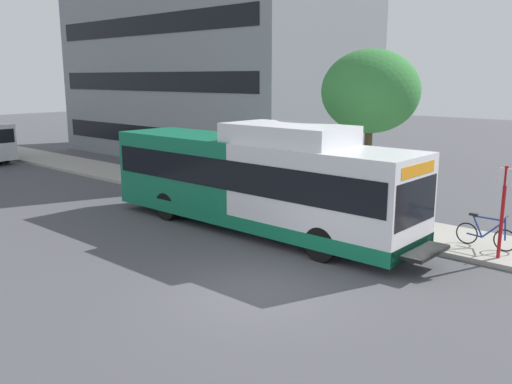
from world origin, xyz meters
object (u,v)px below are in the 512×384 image
at_px(bus_stop_sign_pole, 503,205).
at_px(street_tree_near_stop, 370,92).
at_px(transit_bus, 255,181).
at_px(bicycle_parked, 486,234).

relative_size(bus_stop_sign_pole, street_tree_near_stop, 0.44).
bearing_deg(transit_bus, bicycle_parked, -67.58).
height_order(bus_stop_sign_pole, bicycle_parked, bus_stop_sign_pole).
bearing_deg(transit_bus, street_tree_near_stop, -25.79).
height_order(bicycle_parked, street_tree_near_stop, street_tree_near_stop).
height_order(transit_bus, bicycle_parked, transit_bus).
relative_size(transit_bus, street_tree_near_stop, 2.07).
relative_size(transit_bus, bicycle_parked, 6.96).
bearing_deg(transit_bus, bus_stop_sign_pole, -74.30).
distance_m(transit_bus, bicycle_parked, 7.31).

